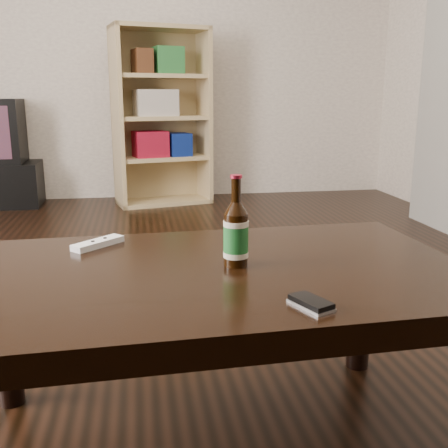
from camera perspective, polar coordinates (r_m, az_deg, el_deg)
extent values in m
cube|color=black|center=(2.04, -13.50, -13.06)|extent=(5.00, 6.00, 0.01)
cube|color=#B7ABA1|center=(4.85, -11.97, 18.78)|extent=(5.00, 0.02, 2.70)
cube|color=tan|center=(4.40, -11.56, 11.18)|extent=(0.11, 0.36, 1.45)
cube|color=tan|center=(4.60, -2.21, 11.55)|extent=(0.11, 0.36, 1.45)
cube|color=tan|center=(4.51, -7.05, 20.42)|extent=(0.84, 0.52, 0.03)
cube|color=tan|center=(4.57, -6.53, 2.50)|extent=(0.84, 0.52, 0.03)
cube|color=tan|center=(4.64, -7.34, 11.47)|extent=(0.77, 0.21, 1.45)
cube|color=tan|center=(4.51, -6.66, 7.16)|extent=(0.77, 0.48, 0.03)
cube|color=tan|center=(4.49, -6.78, 11.41)|extent=(0.77, 0.48, 0.03)
cube|color=tan|center=(4.48, -6.91, 15.68)|extent=(0.77, 0.48, 0.03)
cube|color=maroon|center=(4.45, -8.02, 8.61)|extent=(0.31, 0.28, 0.21)
cube|color=navy|center=(4.52, -4.97, 8.63)|extent=(0.22, 0.26, 0.19)
cube|color=#BCB3A9|center=(4.45, -7.46, 12.95)|extent=(0.38, 0.29, 0.21)
cube|color=#276E31|center=(4.48, -6.16, 17.27)|extent=(0.27, 0.27, 0.21)
cube|color=#4D2A16|center=(4.43, -8.90, 17.09)|extent=(0.18, 0.25, 0.19)
cube|color=black|center=(1.32, -1.53, -6.19)|extent=(1.32, 0.80, 0.06)
cylinder|color=black|center=(1.70, -22.68, -11.41)|extent=(0.08, 0.08, 0.42)
cylinder|color=black|center=(1.83, 14.63, -8.90)|extent=(0.08, 0.08, 0.42)
cylinder|color=black|center=(1.31, 1.30, -1.74)|extent=(0.07, 0.07, 0.13)
cylinder|color=#1B6226|center=(1.31, 1.30, -1.63)|extent=(0.07, 0.07, 0.08)
cylinder|color=beige|center=(1.30, 1.31, 0.08)|extent=(0.07, 0.07, 0.01)
cylinder|color=beige|center=(1.32, 1.29, -3.30)|extent=(0.07, 0.07, 0.01)
cone|color=black|center=(1.29, 1.32, 1.76)|extent=(0.07, 0.07, 0.03)
cylinder|color=black|center=(1.28, 1.33, 3.71)|extent=(0.03, 0.03, 0.06)
cylinder|color=maroon|center=(1.28, 1.33, 5.20)|extent=(0.03, 0.03, 0.01)
cube|color=#ADACAF|center=(1.09, 9.44, -8.72)|extent=(0.08, 0.11, 0.01)
cube|color=black|center=(1.09, 9.45, -8.38)|extent=(0.08, 0.10, 0.01)
cylinder|color=#ADACAF|center=(1.07, 10.47, -8.55)|extent=(0.02, 0.02, 0.00)
cube|color=white|center=(1.53, -13.56, -2.05)|extent=(0.15, 0.14, 0.02)
cylinder|color=black|center=(1.55, -12.82, -1.50)|extent=(0.02, 0.02, 0.00)
cylinder|color=black|center=(1.52, -14.09, -1.84)|extent=(0.02, 0.02, 0.00)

